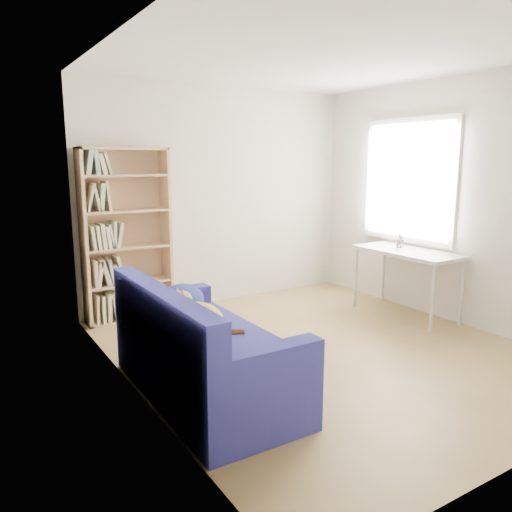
{
  "coord_description": "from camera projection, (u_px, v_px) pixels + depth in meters",
  "views": [
    {
      "loc": [
        -2.84,
        -3.41,
        1.73
      ],
      "look_at": [
        -0.43,
        0.48,
        0.85
      ],
      "focal_mm": 35.0,
      "sensor_mm": 36.0,
      "label": 1
    }
  ],
  "objects": [
    {
      "name": "sofa",
      "position": [
        200.0,
        352.0,
        3.71
      ],
      "size": [
        0.84,
        1.74,
        0.86
      ],
      "rotation": [
        0.0,
        0.0,
        -0.0
      ],
      "color": "navy",
      "rests_on": "ground"
    },
    {
      "name": "pen_cup",
      "position": [
        400.0,
        242.0,
        5.71
      ],
      "size": [
        0.09,
        0.09,
        0.16
      ],
      "color": "white",
      "rests_on": "desk"
    },
    {
      "name": "bookshelf",
      "position": [
        127.0,
        242.0,
        5.38
      ],
      "size": [
        0.93,
        0.29,
        1.87
      ],
      "color": "tan",
      "rests_on": "ground"
    },
    {
      "name": "room_shell",
      "position": [
        333.0,
        171.0,
        4.42
      ],
      "size": [
        3.54,
        4.04,
        2.62
      ],
      "color": "silver",
      "rests_on": "ground"
    },
    {
      "name": "ground",
      "position": [
        322.0,
        349.0,
        4.65
      ],
      "size": [
        4.0,
        4.0,
        0.0
      ],
      "primitive_type": "plane",
      "color": "olive",
      "rests_on": "ground"
    },
    {
      "name": "desk",
      "position": [
        407.0,
        257.0,
        5.54
      ],
      "size": [
        0.56,
        1.21,
        0.75
      ],
      "color": "white",
      "rests_on": "ground"
    }
  ]
}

